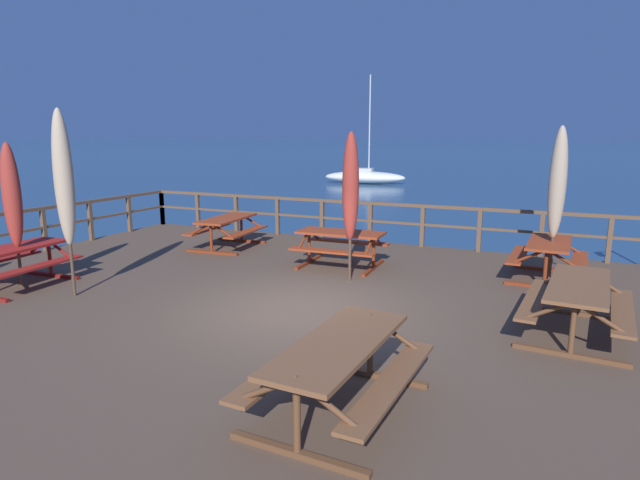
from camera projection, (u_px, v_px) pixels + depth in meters
name	position (u px, v px, depth m)	size (l,w,h in m)	color
ground_plane	(299.00, 350.00, 8.70)	(600.00, 600.00, 0.00)	navy
wooden_deck	(298.00, 330.00, 8.63)	(15.65, 11.65, 0.72)	brown
railing_waterside_far	(396.00, 217.00, 13.49)	(15.45, 0.10, 1.09)	brown
picnic_table_back_right	(549.00, 252.00, 10.23)	(1.48, 1.84, 0.78)	#993819
picnic_table_front_left	(227.00, 226.00, 13.18)	(1.54, 1.98, 0.78)	#993819
picnic_table_mid_left	(339.00, 360.00, 5.30)	(1.49, 2.19, 0.78)	brown
picnic_table_front_right	(341.00, 241.00, 11.28)	(1.89, 1.46, 0.78)	#993819
picnic_table_mid_right	(15.00, 258.00, 9.74)	(1.50, 1.96, 0.78)	maroon
picnic_table_back_left	(578.00, 296.00, 7.38)	(1.57, 2.28, 0.78)	brown
patio_umbrella_tall_back_left	(558.00, 183.00, 9.95)	(0.32, 0.32, 2.99)	#4C3828
patio_umbrella_tall_front	(351.00, 187.00, 9.90)	(0.32, 0.32, 2.88)	#4C3828
patio_umbrella_tall_back_right	(64.00, 179.00, 8.88)	(0.32, 0.32, 3.26)	#4C3828
patio_umbrella_tall_mid_left	(12.00, 196.00, 9.52)	(0.32, 0.32, 2.69)	#4C3828
sailboat_distant	(364.00, 177.00, 38.49)	(6.17, 2.44, 7.72)	white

